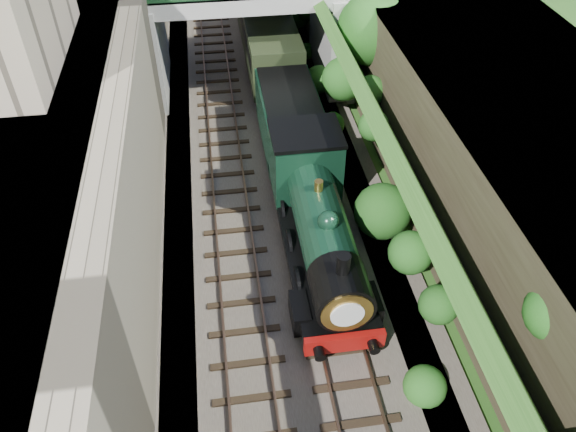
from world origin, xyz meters
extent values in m
cube|color=#473F38|center=(0.00, 20.00, 0.10)|extent=(10.00, 90.00, 0.20)
cube|color=#756B56|center=(-5.50, 20.00, 3.50)|extent=(1.00, 90.00, 7.00)
cube|color=#262628|center=(-9.00, 20.00, 3.50)|extent=(6.00, 90.00, 7.00)
cube|color=#262628|center=(9.50, 20.00, 3.12)|extent=(8.00, 90.00, 6.25)
cube|color=#1E4714|center=(5.00, 20.00, 2.70)|extent=(4.02, 90.00, 6.36)
sphere|color=#194C14|center=(6.06, 2.03, 4.62)|extent=(1.68, 1.68, 1.68)
sphere|color=#194C14|center=(4.37, 4.83, 1.88)|extent=(1.35, 1.35, 1.35)
sphere|color=#194C14|center=(4.26, 7.43, 1.70)|extent=(1.65, 1.65, 1.65)
sphere|color=#194C14|center=(4.03, 10.22, 1.32)|extent=(2.34, 2.34, 2.34)
sphere|color=#194C14|center=(4.74, 14.71, 2.48)|extent=(1.43, 1.43, 1.43)
sphere|color=#194C14|center=(5.08, 16.84, 3.03)|extent=(1.48, 1.48, 1.48)
sphere|color=#194C14|center=(4.51, 19.88, 2.10)|extent=(2.30, 2.30, 2.30)
sphere|color=#194C14|center=(3.72, 22.35, 0.82)|extent=(1.65, 1.65, 1.65)
sphere|color=#194C14|center=(4.46, 29.98, 2.03)|extent=(1.82, 1.82, 1.82)
sphere|color=#194C14|center=(3.79, 31.54, 0.93)|extent=(2.10, 2.10, 2.10)
cube|color=black|center=(-2.00, 20.00, 0.24)|extent=(2.50, 90.00, 0.07)
cube|color=brown|center=(-2.72, 20.00, 0.33)|extent=(0.08, 90.00, 0.14)
cube|color=brown|center=(-1.28, 20.00, 0.33)|extent=(0.08, 90.00, 0.14)
cube|color=black|center=(1.20, 20.00, 0.24)|extent=(2.50, 90.00, 0.07)
cube|color=brown|center=(0.48, 20.00, 0.33)|extent=(0.08, 90.00, 0.14)
cube|color=brown|center=(1.92, 20.00, 0.33)|extent=(0.08, 90.00, 0.14)
cube|color=gray|center=(-5.50, 24.00, 2.85)|extent=(1.40, 6.40, 5.70)
cube|color=gray|center=(5.20, 24.00, 2.85)|extent=(2.40, 6.40, 5.70)
cylinder|color=black|center=(5.80, 19.71, 2.20)|extent=(0.30, 0.30, 4.40)
sphere|color=#194C14|center=(5.80, 19.71, 4.80)|extent=(3.60, 3.60, 3.60)
sphere|color=#194C14|center=(6.30, 20.51, 4.20)|extent=(2.40, 2.40, 2.40)
cube|color=black|center=(1.20, 8.56, 0.50)|extent=(2.40, 8.40, 0.60)
cube|color=black|center=(1.20, 9.56, 1.05)|extent=(2.70, 10.00, 0.35)
cube|color=maroon|center=(1.20, 4.46, 0.95)|extent=(2.70, 0.25, 0.70)
cylinder|color=black|center=(1.20, 8.76, 2.35)|extent=(1.90, 5.60, 1.90)
cylinder|color=black|center=(1.20, 5.46, 2.35)|extent=(1.96, 1.80, 1.96)
cylinder|color=white|center=(1.20, 4.48, 2.35)|extent=(1.10, 0.05, 1.10)
cylinder|color=black|center=(1.20, 5.46, 3.55)|extent=(0.44, 0.44, 0.90)
sphere|color=black|center=(1.20, 7.76, 3.35)|extent=(0.76, 0.76, 0.76)
cylinder|color=#A57F33|center=(1.20, 9.56, 3.45)|extent=(0.32, 0.32, 0.50)
cube|color=black|center=(1.20, 12.36, 2.50)|extent=(2.75, 2.40, 2.80)
cube|color=black|center=(1.20, 12.36, 3.95)|extent=(2.85, 2.50, 0.15)
cube|color=black|center=(-0.05, 5.96, 0.85)|extent=(0.60, 1.40, 0.90)
cube|color=black|center=(2.45, 5.96, 0.85)|extent=(0.60, 1.40, 0.90)
cube|color=black|center=(1.20, 16.76, 0.45)|extent=(2.30, 6.00, 0.50)
cube|color=black|center=(1.20, 16.76, 0.70)|extent=(2.60, 6.00, 0.50)
cube|color=black|center=(1.20, 16.76, 1.90)|extent=(2.70, 6.00, 2.40)
cube|color=black|center=(1.20, 16.76, 3.15)|extent=(2.50, 5.60, 0.20)
cube|color=black|center=(1.20, 29.36, 0.40)|extent=(2.30, 17.00, 0.40)
cube|color=black|center=(1.20, 29.36, 0.65)|extent=(2.50, 17.00, 0.50)
cube|color=black|center=(1.20, 29.36, 2.15)|extent=(2.80, 18.00, 2.70)
camera|label=1|loc=(-2.22, -6.12, 16.27)|focal=35.00mm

